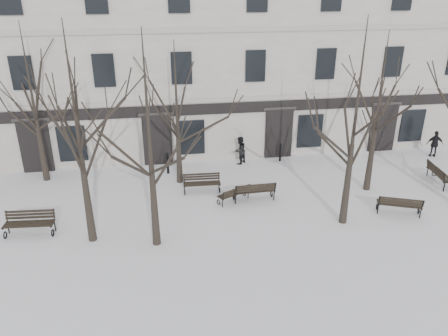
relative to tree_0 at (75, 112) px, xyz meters
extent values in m
plane|color=silver|center=(6.34, -0.40, -5.37)|extent=(100.00, 100.00, 0.00)
cube|color=beige|center=(6.34, 12.60, 0.13)|extent=(40.00, 10.00, 11.00)
cube|color=#A69F98|center=(6.34, 7.57, -1.77)|extent=(40.00, 0.12, 0.25)
cube|color=#A69F98|center=(6.34, 7.57, 1.93)|extent=(40.00, 0.12, 0.25)
cube|color=black|center=(6.34, 7.56, -2.27)|extent=(40.00, 0.10, 0.60)
cube|color=black|center=(-3.66, 7.54, -3.92)|extent=(1.60, 0.22, 2.90)
cube|color=#2D2B28|center=(-3.66, 7.50, -2.42)|extent=(1.90, 0.08, 0.18)
cube|color=black|center=(-1.76, 7.55, -3.87)|extent=(1.50, 0.14, 2.00)
cube|color=black|center=(2.84, 7.54, -3.92)|extent=(1.60, 0.22, 2.90)
cube|color=#2D2B28|center=(2.84, 7.50, -2.42)|extent=(1.90, 0.08, 0.18)
cube|color=black|center=(4.74, 7.55, -3.87)|extent=(1.50, 0.14, 2.00)
cube|color=black|center=(9.84, 7.54, -3.92)|extent=(1.60, 0.22, 2.90)
cube|color=#2D2B28|center=(9.84, 7.50, -2.42)|extent=(1.90, 0.08, 0.18)
cube|color=black|center=(11.74, 7.55, -3.87)|extent=(1.50, 0.14, 2.00)
cube|color=black|center=(16.34, 7.54, -3.92)|extent=(1.60, 0.22, 2.90)
cube|color=#2D2B28|center=(16.34, 7.50, -2.42)|extent=(1.90, 0.08, 0.18)
cube|color=black|center=(18.24, 7.55, -3.87)|extent=(1.50, 0.14, 2.00)
cube|color=black|center=(-3.66, 7.55, 0.03)|extent=(1.10, 0.14, 1.70)
cube|color=black|center=(0.34, 7.55, 0.03)|extent=(1.10, 0.14, 1.70)
cube|color=black|center=(4.34, 7.55, 0.03)|extent=(1.10, 0.14, 1.70)
cube|color=black|center=(8.34, 7.55, 0.03)|extent=(1.10, 0.14, 1.70)
cube|color=black|center=(12.34, 7.55, 0.03)|extent=(1.10, 0.14, 1.70)
cube|color=black|center=(16.34, 7.55, 0.03)|extent=(1.10, 0.14, 1.70)
cone|color=black|center=(0.00, 0.00, -3.57)|extent=(0.34, 0.34, 3.61)
cone|color=black|center=(2.57, -0.68, -3.62)|extent=(0.34, 0.34, 3.50)
cone|color=black|center=(10.60, -0.27, -3.57)|extent=(0.34, 0.34, 3.60)
cone|color=black|center=(-3.05, 6.31, -3.69)|extent=(0.34, 0.34, 3.36)
cone|color=black|center=(3.87, 4.94, -3.85)|extent=(0.34, 0.34, 3.03)
cone|color=black|center=(13.10, 2.60, -3.75)|extent=(0.34, 0.34, 3.24)
torus|color=black|center=(-3.53, 0.66, -5.21)|extent=(0.08, 0.33, 0.32)
cylinder|color=black|center=(-3.50, 1.06, -5.12)|extent=(0.06, 0.06, 0.50)
cube|color=black|center=(-3.52, 0.86, -4.87)|extent=(0.10, 0.61, 0.06)
torus|color=black|center=(-1.65, 0.53, -5.21)|extent=(0.08, 0.33, 0.32)
cylinder|color=black|center=(-1.62, 0.93, -5.12)|extent=(0.06, 0.06, 0.50)
cube|color=black|center=(-1.64, 0.73, -4.87)|extent=(0.10, 0.61, 0.06)
cube|color=black|center=(-2.59, 0.55, -4.85)|extent=(2.00, 0.24, 0.04)
cube|color=black|center=(-2.58, 0.71, -4.85)|extent=(2.00, 0.24, 0.04)
cube|color=black|center=(-2.57, 0.86, -4.85)|extent=(2.00, 0.24, 0.04)
cube|color=black|center=(-2.56, 1.02, -4.85)|extent=(2.00, 0.24, 0.04)
cube|color=black|center=(-2.56, 1.06, -4.70)|extent=(2.00, 0.18, 0.10)
cube|color=black|center=(-2.56, 1.09, -4.57)|extent=(2.00, 0.18, 0.10)
cube|color=black|center=(-2.55, 1.11, -4.44)|extent=(2.00, 0.18, 0.10)
cylinder|color=black|center=(-3.50, 1.15, -4.65)|extent=(0.06, 0.16, 0.55)
cylinder|color=black|center=(-1.61, 1.02, -4.65)|extent=(0.06, 0.16, 0.55)
torus|color=black|center=(8.16, 2.57, -5.21)|extent=(0.07, 0.32, 0.32)
cylinder|color=black|center=(8.17, 2.17, -5.12)|extent=(0.06, 0.06, 0.50)
cube|color=black|center=(8.17, 2.37, -4.87)|extent=(0.08, 0.61, 0.06)
torus|color=black|center=(6.28, 2.51, -5.21)|extent=(0.07, 0.32, 0.32)
cylinder|color=black|center=(6.30, 2.11, -5.12)|extent=(0.06, 0.06, 0.50)
cube|color=black|center=(6.29, 2.31, -4.87)|extent=(0.08, 0.61, 0.06)
cube|color=black|center=(7.22, 2.58, -4.85)|extent=(1.99, 0.17, 0.04)
cube|color=black|center=(7.22, 2.43, -4.85)|extent=(1.99, 0.17, 0.04)
cube|color=black|center=(7.23, 2.27, -4.85)|extent=(1.99, 0.17, 0.04)
cube|color=black|center=(7.23, 2.12, -4.85)|extent=(1.99, 0.17, 0.04)
cube|color=black|center=(7.24, 2.08, -4.71)|extent=(1.99, 0.11, 0.10)
cube|color=black|center=(7.24, 2.05, -4.57)|extent=(1.99, 0.11, 0.10)
cube|color=black|center=(7.24, 2.03, -4.44)|extent=(1.99, 0.11, 0.10)
cylinder|color=black|center=(8.18, 2.09, -4.65)|extent=(0.05, 0.16, 0.55)
cylinder|color=black|center=(6.30, 2.02, -4.65)|extent=(0.05, 0.16, 0.55)
torus|color=black|center=(14.25, -0.15, -5.22)|extent=(0.16, 0.30, 0.31)
cylinder|color=black|center=(14.11, -0.50, -5.13)|extent=(0.05, 0.05, 0.47)
cube|color=black|center=(14.18, -0.33, -4.89)|extent=(0.27, 0.56, 0.05)
torus|color=black|center=(12.60, 0.53, -5.22)|extent=(0.16, 0.30, 0.31)
cylinder|color=black|center=(12.45, 0.18, -5.13)|extent=(0.05, 0.05, 0.47)
cube|color=black|center=(12.52, 0.35, -4.89)|extent=(0.27, 0.56, 0.05)
cube|color=black|center=(13.44, 0.23, -4.87)|extent=(1.79, 0.81, 0.04)
cube|color=black|center=(13.39, 0.09, -4.87)|extent=(1.79, 0.81, 0.04)
cube|color=black|center=(13.33, -0.05, -4.87)|extent=(1.79, 0.81, 0.04)
cube|color=black|center=(13.27, -0.18, -4.87)|extent=(1.79, 0.81, 0.04)
cube|color=black|center=(13.26, -0.22, -4.74)|extent=(1.77, 0.75, 0.09)
cube|color=black|center=(13.25, -0.24, -4.61)|extent=(1.77, 0.75, 0.09)
cube|color=black|center=(13.24, -0.26, -4.48)|extent=(1.77, 0.75, 0.09)
cylinder|color=black|center=(14.08, -0.58, -4.68)|extent=(0.10, 0.16, 0.52)
cylinder|color=black|center=(12.42, 0.10, -4.68)|extent=(0.10, 0.16, 0.52)
torus|color=black|center=(4.01, 3.43, -5.23)|extent=(0.06, 0.30, 0.29)
cylinder|color=black|center=(4.02, 3.79, -5.14)|extent=(0.05, 0.05, 0.46)
cube|color=black|center=(4.01, 3.61, -4.91)|extent=(0.07, 0.56, 0.05)
torus|color=black|center=(5.73, 3.36, -5.23)|extent=(0.06, 0.30, 0.29)
cylinder|color=black|center=(5.74, 3.72, -5.14)|extent=(0.05, 0.05, 0.46)
cube|color=black|center=(5.74, 3.54, -4.91)|extent=(0.07, 0.56, 0.05)
cube|color=black|center=(4.87, 3.35, -4.89)|extent=(1.83, 0.17, 0.04)
cube|color=black|center=(4.87, 3.49, -4.89)|extent=(1.83, 0.17, 0.04)
cube|color=black|center=(4.88, 3.64, -4.89)|extent=(1.83, 0.17, 0.04)
cube|color=black|center=(4.88, 3.78, -4.89)|extent=(1.83, 0.17, 0.04)
cube|color=black|center=(4.89, 3.82, -4.76)|extent=(1.83, 0.11, 0.09)
cube|color=black|center=(4.89, 3.84, -4.64)|extent=(1.83, 0.11, 0.09)
cube|color=black|center=(4.89, 3.86, -4.52)|extent=(1.83, 0.11, 0.09)
cylinder|color=black|center=(4.03, 3.87, -4.71)|extent=(0.05, 0.15, 0.50)
cylinder|color=black|center=(5.75, 3.80, -4.71)|extent=(0.05, 0.15, 0.50)
torus|color=black|center=(6.85, 2.85, -5.24)|extent=(0.16, 0.25, 0.26)
cylinder|color=black|center=(7.00, 2.56, -5.17)|extent=(0.04, 0.04, 0.40)
cube|color=black|center=(6.92, 2.71, -4.97)|extent=(0.26, 0.46, 0.04)
torus|color=black|center=(5.49, 2.17, -5.24)|extent=(0.16, 0.25, 0.26)
cylinder|color=black|center=(5.63, 1.88, -5.17)|extent=(0.04, 0.04, 0.40)
cube|color=black|center=(5.56, 2.02, -4.97)|extent=(0.26, 0.46, 0.04)
cube|color=black|center=(6.15, 2.54, -4.95)|extent=(1.48, 0.80, 0.03)
cube|color=black|center=(6.21, 2.43, -4.95)|extent=(1.48, 0.80, 0.03)
cube|color=black|center=(6.27, 2.32, -4.95)|extent=(1.48, 0.80, 0.03)
cube|color=black|center=(6.32, 2.20, -4.95)|extent=(1.48, 0.80, 0.03)
cube|color=black|center=(6.34, 2.17, -4.83)|extent=(1.46, 0.75, 0.08)
cube|color=black|center=(6.35, 2.15, -4.72)|extent=(1.46, 0.75, 0.08)
cube|color=black|center=(6.36, 2.14, -4.62)|extent=(1.46, 0.75, 0.08)
cylinder|color=black|center=(7.03, 2.50, -4.79)|extent=(0.09, 0.13, 0.45)
cylinder|color=black|center=(5.67, 1.81, -4.79)|extent=(0.09, 0.13, 0.45)
cylinder|color=black|center=(16.76, 1.74, -5.12)|extent=(0.05, 0.05, 0.49)
torus|color=black|center=(17.43, 3.53, -5.22)|extent=(0.32, 0.10, 0.32)
cylinder|color=black|center=(17.04, 3.58, -5.12)|extent=(0.05, 0.05, 0.49)
cube|color=black|center=(17.23, 3.56, -4.87)|extent=(0.61, 0.14, 0.05)
cube|color=black|center=(17.33, 2.60, -4.85)|extent=(0.39, 1.97, 0.04)
cube|color=black|center=(17.18, 2.62, -4.85)|extent=(0.39, 1.97, 0.04)
cube|color=black|center=(17.03, 2.64, -4.85)|extent=(0.39, 1.97, 0.04)
cube|color=black|center=(16.88, 2.66, -4.85)|extent=(0.39, 1.97, 0.04)
cube|color=black|center=(16.83, 2.67, -4.71)|extent=(0.33, 1.96, 0.10)
cube|color=black|center=(16.81, 2.67, -4.58)|extent=(0.33, 1.96, 0.10)
cube|color=black|center=(16.79, 2.68, -4.45)|extent=(0.33, 1.96, 0.10)
cylinder|color=black|center=(16.68, 1.75, -4.66)|extent=(0.16, 0.07, 0.55)
cylinder|color=black|center=(16.95, 3.60, -4.66)|extent=(0.16, 0.07, 0.55)
cylinder|color=black|center=(3.31, 6.12, -4.81)|extent=(0.13, 0.13, 1.12)
sphere|color=black|center=(3.31, 6.12, -4.23)|extent=(0.16, 0.16, 0.16)
cylinder|color=black|center=(9.79, 6.84, -4.88)|extent=(0.12, 0.12, 0.99)
sphere|color=black|center=(9.79, 6.84, -4.36)|extent=(0.14, 0.14, 0.14)
imported|color=black|center=(7.41, 6.85, -5.37)|extent=(0.99, 0.98, 1.61)
imported|color=black|center=(18.99, 6.10, -5.37)|extent=(1.00, 0.65, 1.58)
camera|label=1|loc=(2.88, -15.75, 4.41)|focal=35.00mm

